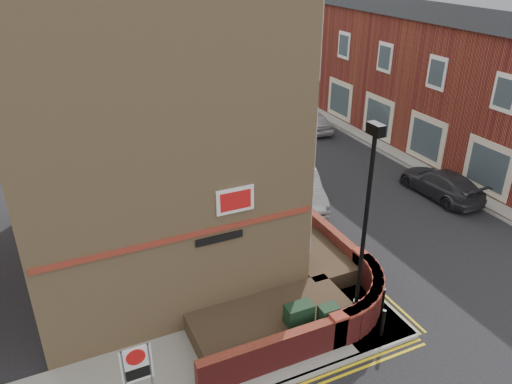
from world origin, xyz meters
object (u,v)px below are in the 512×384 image
object	(u,v)px
utility_cabinet_large	(298,322)
zone_sign	(137,370)
silver_car_near	(299,185)
lamppost	(364,230)

from	to	relation	value
utility_cabinet_large	zone_sign	distance (m)	4.86
utility_cabinet_large	silver_car_near	xyz separation A→B (m)	(4.39, 7.86, 0.02)
silver_car_near	utility_cabinet_large	bearing A→B (deg)	-104.14
zone_sign	utility_cabinet_large	bearing A→B (deg)	9.69
lamppost	utility_cabinet_large	distance (m)	3.24
zone_sign	lamppost	bearing A→B (deg)	6.07
zone_sign	silver_car_near	xyz separation A→B (m)	(9.09, 8.66, -0.90)
utility_cabinet_large	silver_car_near	bearing A→B (deg)	60.79
lamppost	utility_cabinet_large	size ratio (longest dim) A/B	5.25
lamppost	utility_cabinet_large	bearing A→B (deg)	176.99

